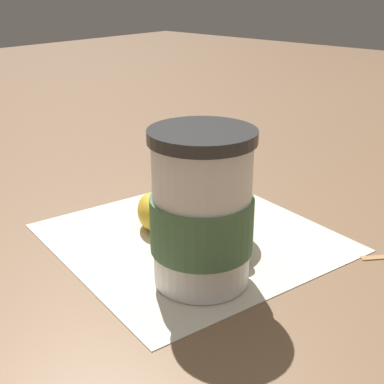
{
  "coord_description": "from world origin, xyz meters",
  "views": [
    {
      "loc": [
        -0.32,
        0.36,
        0.24
      ],
      "look_at": [
        0.0,
        0.0,
        0.05
      ],
      "focal_mm": 50.0,
      "sensor_mm": 36.0,
      "label": 1
    }
  ],
  "objects": [
    {
      "name": "muffin",
      "position": [
        -0.0,
        -0.02,
        0.06
      ],
      "size": [
        0.08,
        0.08,
        0.1
      ],
      "color": "white",
      "rests_on": "paper_napkin"
    },
    {
      "name": "coffee_cup",
      "position": [
        -0.06,
        0.05,
        0.06
      ],
      "size": [
        0.09,
        0.09,
        0.13
      ],
      "color": "white",
      "rests_on": "paper_napkin"
    },
    {
      "name": "banana",
      "position": [
        -0.0,
        0.02,
        0.02
      ],
      "size": [
        0.15,
        0.06,
        0.04
      ],
      "color": "gold",
      "rests_on": "paper_napkin"
    },
    {
      "name": "paper_napkin",
      "position": [
        0.0,
        0.0,
        0.0
      ],
      "size": [
        0.3,
        0.3,
        0.0
      ],
      "primitive_type": "cube",
      "rotation": [
        0.0,
        0.0,
        -0.22
      ],
      "color": "beige",
      "rests_on": "ground_plane"
    },
    {
      "name": "ground_plane",
      "position": [
        0.0,
        0.0,
        0.0
      ],
      "size": [
        3.0,
        3.0,
        0.0
      ],
      "primitive_type": "plane",
      "color": "brown"
    }
  ]
}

